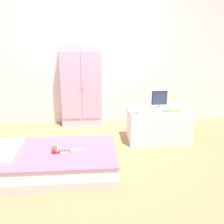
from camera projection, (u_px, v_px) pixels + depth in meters
ground_plane at (89, 159)px, 3.68m from camera, size 10.00×10.00×0.02m
back_wall at (87, 51)px, 4.77m from camera, size 6.40×0.05×2.70m
bed at (55, 162)px, 3.28m from camera, size 1.55×0.96×0.28m
pillow at (6, 151)px, 3.18m from camera, size 0.32×0.69×0.06m
doll at (61, 150)px, 3.20m from camera, size 0.39×0.13×0.10m
wardrobe at (81, 86)px, 4.77m from camera, size 0.74×0.30×1.48m
tv_stand at (159, 125)px, 4.19m from camera, size 0.97×0.49×0.53m
tv_monitor at (159, 99)px, 4.14m from camera, size 0.24×0.10×0.28m
rocking_horse_toy at (137, 110)px, 3.90m from camera, size 0.10×0.04×0.12m
book_green at (166, 111)px, 4.01m from camera, size 0.14×0.09×0.01m
book_orange at (176, 111)px, 4.02m from camera, size 0.14×0.10×0.01m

